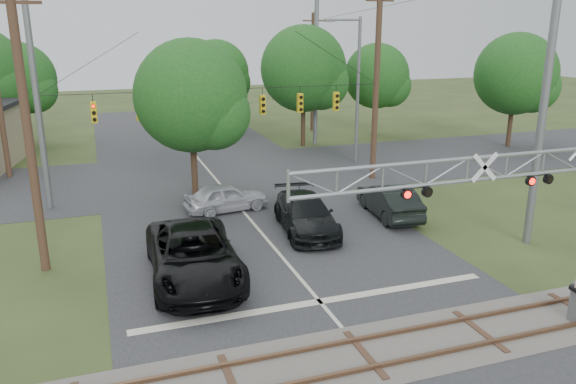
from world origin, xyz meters
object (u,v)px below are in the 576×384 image
object	(u,v)px
car_dark	(306,214)
streetlight	(355,83)
traffic_signal_span	(238,94)
pickup_black	(194,255)
sedan_silver	(226,197)
crossing_gantry	(523,209)

from	to	relation	value
car_dark	streetlight	distance (m)	15.08
traffic_signal_span	pickup_black	distance (m)	12.98
car_dark	sedan_silver	xyz separation A→B (m)	(-2.84, 4.16, -0.09)
crossing_gantry	traffic_signal_span	size ratio (longest dim) A/B	0.56
car_dark	streetlight	xyz separation A→B (m)	(8.06, 11.85, 4.70)
traffic_signal_span	streetlight	world-z (taller)	traffic_signal_span
pickup_black	sedan_silver	distance (m)	8.27
crossing_gantry	car_dark	world-z (taller)	crossing_gantry
crossing_gantry	streetlight	xyz separation A→B (m)	(5.34, 22.53, 1.42)
pickup_black	car_dark	bearing A→B (deg)	33.46
car_dark	streetlight	size ratio (longest dim) A/B	0.57
sedan_silver	streetlight	size ratio (longest dim) A/B	0.44
crossing_gantry	traffic_signal_span	distance (m)	18.82
pickup_black	streetlight	size ratio (longest dim) A/B	0.71
pickup_black	streetlight	xyz separation A→B (m)	(13.92, 15.38, 4.56)
pickup_black	sedan_silver	size ratio (longest dim) A/B	1.62
car_dark	sedan_silver	world-z (taller)	car_dark
car_dark	pickup_black	bearing A→B (deg)	-141.49
sedan_silver	streetlight	xyz separation A→B (m)	(10.90, 7.68, 4.79)
traffic_signal_span	pickup_black	world-z (taller)	traffic_signal_span
sedan_silver	pickup_black	bearing A→B (deg)	150.83
sedan_silver	car_dark	bearing A→B (deg)	-153.44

